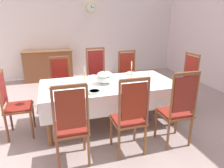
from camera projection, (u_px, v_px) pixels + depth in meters
ground at (110, 123)px, 3.78m from camera, size 6.49×6.74×0.04m
back_wall at (78, 21)px, 6.32m from camera, size 6.49×0.08×3.46m
dining_table at (109, 87)px, 3.59m from camera, size 2.32×1.13×0.75m
tablecloth at (109, 88)px, 3.59m from camera, size 2.34×1.15×0.35m
chair_south_a at (71, 124)px, 2.52m from camera, size 0.44×0.42×1.15m
chair_north_a at (61, 81)px, 4.28m from camera, size 0.44×0.42×1.07m
chair_south_b at (130, 116)px, 2.74m from camera, size 0.44×0.42×1.15m
chair_north_b at (97, 76)px, 4.50m from camera, size 0.44×0.42×1.23m
chair_south_c at (177, 108)px, 2.94m from camera, size 0.44×0.42×1.17m
chair_north_c at (128, 75)px, 4.71m from camera, size 0.44×0.42×1.13m
chair_head_west at (14, 103)px, 3.19m from camera, size 0.42×0.44×1.09m
chair_head_east at (184, 83)px, 4.05m from camera, size 0.42×0.44×1.20m
soup_tureen at (105, 77)px, 3.51m from camera, size 0.30×0.30×0.24m
candlestick_west at (85, 78)px, 3.41m from camera, size 0.07×0.07×0.32m
candlestick_east at (131, 73)px, 3.64m from camera, size 0.07×0.07×0.36m
bowl_near_left at (75, 95)px, 2.96m from camera, size 0.16×0.16×0.04m
bowl_near_right at (131, 73)px, 4.11m from camera, size 0.17×0.17×0.04m
bowl_far_left at (94, 76)px, 3.93m from camera, size 0.14×0.14×0.03m
bowl_far_right at (94, 92)px, 3.09m from camera, size 0.19×0.19×0.04m
spoon_primary at (67, 96)px, 2.96m from camera, size 0.06×0.17×0.01m
spoon_secondary at (136, 73)px, 4.17m from camera, size 0.05×0.18×0.01m
sideboard at (48, 66)px, 6.15m from camera, size 1.44×0.48×0.90m
mounted_clock at (91, 7)px, 6.24m from camera, size 0.30×0.06×0.30m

